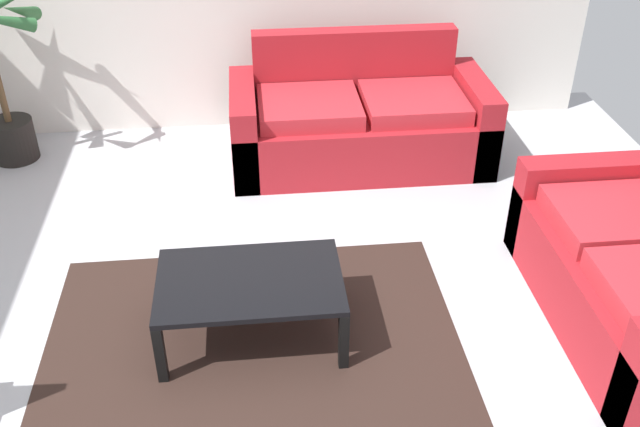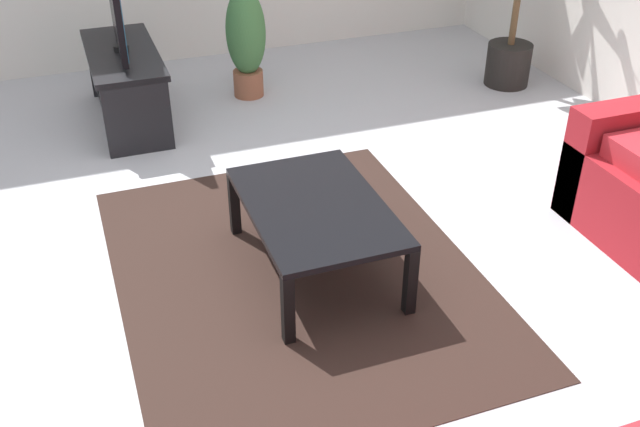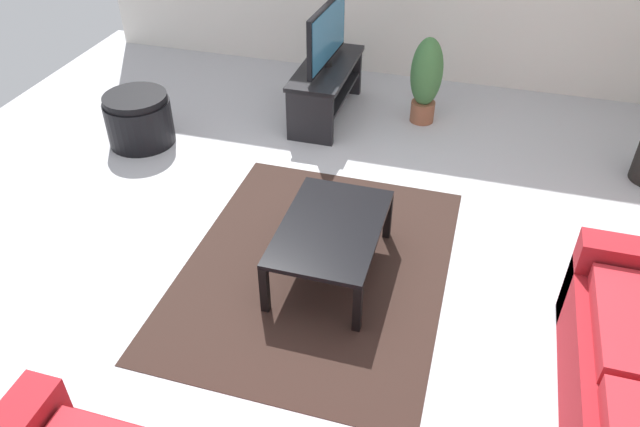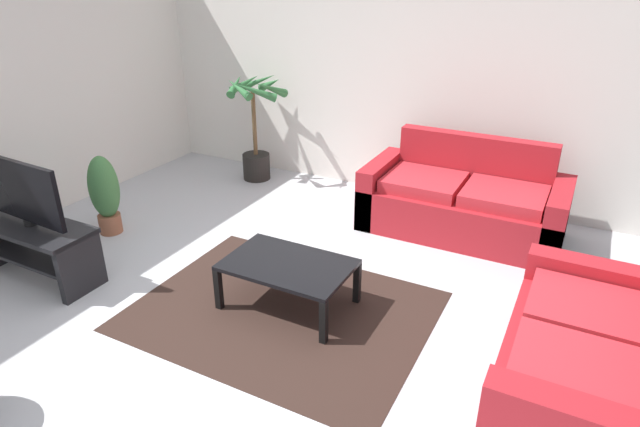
{
  "view_description": "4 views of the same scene",
  "coord_description": "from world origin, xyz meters",
  "px_view_note": "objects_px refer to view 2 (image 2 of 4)",
  "views": [
    {
      "loc": [
        0.23,
        -2.57,
        2.67
      ],
      "look_at": [
        0.57,
        0.67,
        0.56
      ],
      "focal_mm": 40.49,
      "sensor_mm": 36.0,
      "label": 1
    },
    {
      "loc": [
        2.94,
        -0.61,
        2.17
      ],
      "look_at": [
        0.4,
        0.31,
        0.47
      ],
      "focal_mm": 41.36,
      "sensor_mm": 36.0,
      "label": 2
    },
    {
      "loc": [
        3.06,
        1.14,
        2.74
      ],
      "look_at": [
        0.2,
        0.31,
        0.48
      ],
      "focal_mm": 34.23,
      "sensor_mm": 36.0,
      "label": 3
    },
    {
      "loc": [
        2.02,
        -2.64,
        2.43
      ],
      "look_at": [
        0.2,
        0.85,
        0.6
      ],
      "focal_mm": 30.14,
      "sensor_mm": 36.0,
      "label": 4
    }
  ],
  "objects_px": {
    "potted_palm": "(518,2)",
    "potted_plant_small": "(246,40)",
    "tv": "(115,7)",
    "coffee_table": "(315,212)",
    "tv_stand": "(125,76)"
  },
  "relations": [
    {
      "from": "potted_palm",
      "to": "potted_plant_small",
      "type": "height_order",
      "value": "potted_palm"
    },
    {
      "from": "tv",
      "to": "potted_plant_small",
      "type": "relative_size",
      "value": 1.14
    },
    {
      "from": "coffee_table",
      "to": "tv",
      "type": "bearing_deg",
      "value": -163.62
    },
    {
      "from": "potted_plant_small",
      "to": "tv_stand",
      "type": "bearing_deg",
      "value": -81.14
    },
    {
      "from": "tv_stand",
      "to": "tv",
      "type": "distance_m",
      "value": 0.46
    },
    {
      "from": "tv",
      "to": "potted_plant_small",
      "type": "xyz_separation_m",
      "value": [
        -0.14,
        0.88,
        -0.36
      ]
    },
    {
      "from": "tv_stand",
      "to": "potted_plant_small",
      "type": "distance_m",
      "value": 0.9
    },
    {
      "from": "coffee_table",
      "to": "potted_plant_small",
      "type": "bearing_deg",
      "value": 173.1
    },
    {
      "from": "coffee_table",
      "to": "potted_palm",
      "type": "bearing_deg",
      "value": 128.55
    },
    {
      "from": "tv_stand",
      "to": "potted_palm",
      "type": "relative_size",
      "value": 0.85
    },
    {
      "from": "coffee_table",
      "to": "potted_plant_small",
      "type": "distance_m",
      "value": 2.23
    },
    {
      "from": "potted_plant_small",
      "to": "tv",
      "type": "bearing_deg",
      "value": -81.1
    },
    {
      "from": "potted_palm",
      "to": "coffee_table",
      "type": "bearing_deg",
      "value": -51.45
    },
    {
      "from": "tv",
      "to": "coffee_table",
      "type": "xyz_separation_m",
      "value": [
        2.08,
        0.61,
        -0.45
      ]
    },
    {
      "from": "potted_palm",
      "to": "potted_plant_small",
      "type": "relative_size",
      "value": 1.62
    }
  ]
}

